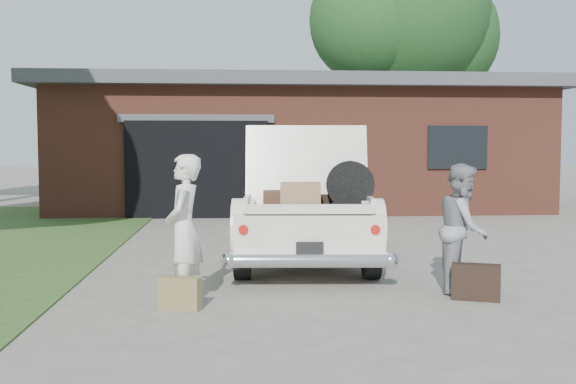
{
  "coord_description": "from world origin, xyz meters",
  "views": [
    {
      "loc": [
        -0.6,
        -7.3,
        1.65
      ],
      "look_at": [
        0.0,
        0.6,
        1.1
      ],
      "focal_mm": 42.0,
      "sensor_mm": 36.0,
      "label": 1
    }
  ],
  "objects": [
    {
      "name": "ground",
      "position": [
        0.0,
        0.0,
        0.0
      ],
      "size": [
        90.0,
        90.0,
        0.0
      ],
      "primitive_type": "plane",
      "color": "gray",
      "rests_on": "ground"
    },
    {
      "name": "house",
      "position": [
        0.98,
        11.47,
        1.67
      ],
      "size": [
        12.8,
        7.8,
        3.3
      ],
      "color": "brown",
      "rests_on": "ground"
    },
    {
      "name": "tree_right",
      "position": [
        5.25,
        16.14,
        5.99
      ],
      "size": [
        6.96,
        6.05,
        9.29
      ],
      "color": "#38281E",
      "rests_on": "ground"
    },
    {
      "name": "sedan",
      "position": [
        0.36,
        2.39,
        0.68
      ],
      "size": [
        2.1,
        4.76,
        1.9
      ],
      "rotation": [
        0.0,
        0.0,
        -0.07
      ],
      "color": "white",
      "rests_on": "ground"
    },
    {
      "name": "woman_left",
      "position": [
        -1.15,
        -0.27,
        0.78
      ],
      "size": [
        0.44,
        0.61,
        1.56
      ],
      "primitive_type": "imported",
      "rotation": [
        0.0,
        0.0,
        -1.69
      ],
      "color": "silver",
      "rests_on": "ground"
    },
    {
      "name": "woman_right",
      "position": [
        1.93,
        0.04,
        0.72
      ],
      "size": [
        0.78,
        0.86,
        1.45
      ],
      "primitive_type": "imported",
      "rotation": [
        0.0,
        0.0,
        1.16
      ],
      "color": "gray",
      "rests_on": "ground"
    },
    {
      "name": "suitcase_left",
      "position": [
        -1.18,
        -0.56,
        0.16
      ],
      "size": [
        0.45,
        0.28,
        0.33
      ],
      "primitive_type": "cube",
      "rotation": [
        0.0,
        0.0,
        -0.36
      ],
      "color": "olive",
      "rests_on": "ground"
    },
    {
      "name": "suitcase_right",
      "position": [
        1.94,
        -0.38,
        0.19
      ],
      "size": [
        0.53,
        0.33,
        0.39
      ],
      "primitive_type": "cube",
      "rotation": [
        0.0,
        0.0,
        -0.36
      ],
      "color": "black",
      "rests_on": "ground"
    }
  ]
}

